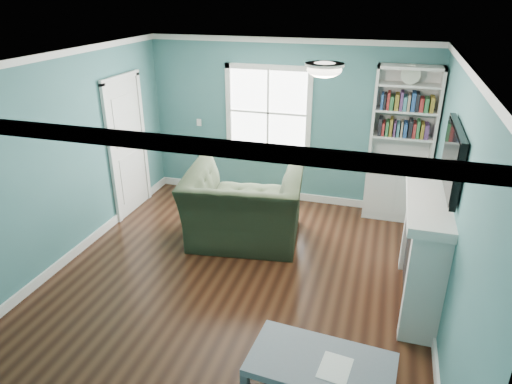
# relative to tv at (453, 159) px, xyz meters

# --- Properties ---
(floor) EXTENTS (5.00, 5.00, 0.00)m
(floor) POSITION_rel_tv_xyz_m (-2.20, -0.20, -1.72)
(floor) COLOR black
(floor) RESTS_ON ground
(room_walls) EXTENTS (5.00, 5.00, 5.00)m
(room_walls) POSITION_rel_tv_xyz_m (-2.20, -0.20, -0.14)
(room_walls) COLOR #397072
(room_walls) RESTS_ON ground
(trim) EXTENTS (4.50, 5.00, 2.60)m
(trim) POSITION_rel_tv_xyz_m (-2.20, -0.20, -0.49)
(trim) COLOR white
(trim) RESTS_ON ground
(window) EXTENTS (1.40, 0.06, 1.50)m
(window) POSITION_rel_tv_xyz_m (-2.50, 2.29, -0.27)
(window) COLOR white
(window) RESTS_ON room_walls
(bookshelf) EXTENTS (0.90, 0.35, 2.31)m
(bookshelf) POSITION_rel_tv_xyz_m (-0.43, 2.10, -0.80)
(bookshelf) COLOR silver
(bookshelf) RESTS_ON ground
(fireplace) EXTENTS (0.44, 1.58, 1.30)m
(fireplace) POSITION_rel_tv_xyz_m (-0.12, 0.00, -1.09)
(fireplace) COLOR black
(fireplace) RESTS_ON ground
(tv) EXTENTS (0.06, 1.10, 0.65)m
(tv) POSITION_rel_tv_xyz_m (0.00, 0.00, 0.00)
(tv) COLOR black
(tv) RESTS_ON fireplace
(door) EXTENTS (0.12, 0.98, 2.17)m
(door) POSITION_rel_tv_xyz_m (-4.42, 1.20, -0.65)
(door) COLOR silver
(door) RESTS_ON ground
(ceiling_fixture) EXTENTS (0.38, 0.38, 0.15)m
(ceiling_fixture) POSITION_rel_tv_xyz_m (-1.30, -0.10, 0.82)
(ceiling_fixture) COLOR white
(ceiling_fixture) RESTS_ON room_walls
(light_switch) EXTENTS (0.08, 0.01, 0.12)m
(light_switch) POSITION_rel_tv_xyz_m (-3.70, 2.28, -0.52)
(light_switch) COLOR white
(light_switch) RESTS_ON room_walls
(recliner) EXTENTS (1.68, 1.22, 1.36)m
(recliner) POSITION_rel_tv_xyz_m (-2.41, 0.74, -1.05)
(recliner) COLOR #202D1C
(recliner) RESTS_ON ground
(coffee_table) EXTENTS (1.24, 0.74, 0.43)m
(coffee_table) POSITION_rel_tv_xyz_m (-0.95, -1.70, -1.35)
(coffee_table) COLOR #454B52
(coffee_table) RESTS_ON ground
(paper_sheet) EXTENTS (0.28, 0.34, 0.00)m
(paper_sheet) POSITION_rel_tv_xyz_m (-0.83, -1.74, -1.29)
(paper_sheet) COLOR white
(paper_sheet) RESTS_ON coffee_table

